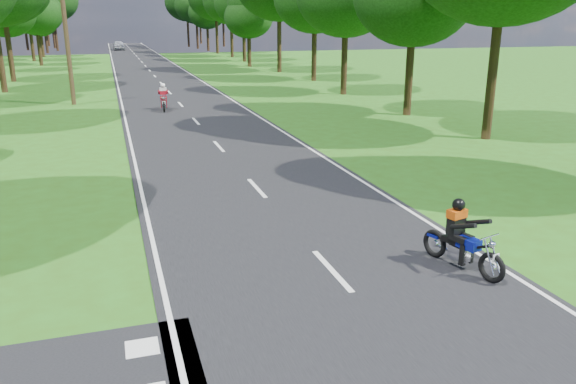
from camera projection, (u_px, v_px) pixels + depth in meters
name	position (u px, v px, depth m)	size (l,w,h in m)	color
ground	(376.00, 320.00, 9.40)	(160.00, 160.00, 0.00)	#2A5413
main_road	(150.00, 71.00, 54.96)	(7.00, 140.00, 0.02)	black
road_markings	(150.00, 72.00, 53.21)	(7.40, 140.00, 0.01)	silver
telegraph_pole	(66.00, 33.00, 31.99)	(1.20, 0.26, 8.00)	#382616
rider_near_blue	(464.00, 235.00, 11.09)	(0.57, 1.72, 1.44)	navy
rider_far_red	(163.00, 97.00, 30.74)	(0.58, 1.75, 1.46)	#A00C15
distant_car	(119.00, 45.00, 91.56)	(1.82, 4.52, 1.54)	#B8BBC0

